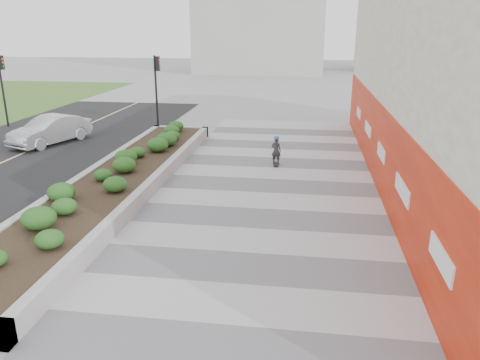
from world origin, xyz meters
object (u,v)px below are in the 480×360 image
object	(u,v)px
planter	(118,179)
car_silver	(50,130)
traffic_signal_far	(2,80)
skateboarder	(276,150)
traffic_signal_near	(157,81)

from	to	relation	value
planter	car_silver	distance (m)	8.76
traffic_signal_far	skateboarder	bearing A→B (deg)	-20.18
traffic_signal_near	car_silver	size ratio (longest dim) A/B	0.97
traffic_signal_near	car_silver	xyz separation A→B (m)	(-4.39, -4.23, -2.05)
planter	traffic_signal_near	xyz separation A→B (m)	(-1.73, 10.50, 2.34)
planter	car_silver	world-z (taller)	car_silver
traffic_signal_near	traffic_signal_far	distance (m)	9.21
planter	traffic_signal_near	size ratio (longest dim) A/B	4.29
skateboarder	car_silver	bearing A→B (deg)	165.20
planter	traffic_signal_far	size ratio (longest dim) A/B	4.29
traffic_signal_near	traffic_signal_far	size ratio (longest dim) A/B	1.00
traffic_signal_far	skateboarder	world-z (taller)	traffic_signal_far
planter	car_silver	xyz separation A→B (m)	(-6.12, 6.27, 0.29)
car_silver	traffic_signal_far	bearing A→B (deg)	161.99
traffic_signal_far	traffic_signal_near	bearing A→B (deg)	3.11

